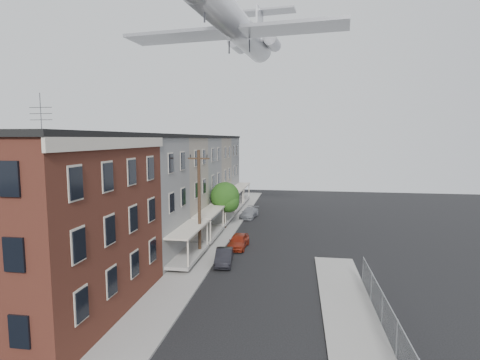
% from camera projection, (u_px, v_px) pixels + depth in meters
% --- Properties ---
extents(sidewalk_left, '(3.00, 62.00, 0.12)m').
position_uv_depth(sidewalk_left, '(216.00, 237.00, 37.46)').
color(sidewalk_left, gray).
rests_on(sidewalk_left, ground).
extents(sidewalk_right, '(3.00, 26.00, 0.12)m').
position_uv_depth(sidewalk_right, '(358.00, 344.00, 18.09)').
color(sidewalk_right, gray).
rests_on(sidewalk_right, ground).
extents(curb_left, '(0.15, 62.00, 0.14)m').
position_uv_depth(curb_left, '(231.00, 238.00, 37.23)').
color(curb_left, gray).
rests_on(curb_left, ground).
extents(curb_right, '(0.15, 26.00, 0.14)m').
position_uv_depth(curb_right, '(327.00, 341.00, 18.31)').
color(curb_right, gray).
rests_on(curb_right, ground).
extents(corner_building, '(10.31, 12.30, 12.15)m').
position_uv_depth(corner_building, '(39.00, 223.00, 21.19)').
color(corner_building, '#3C1913').
rests_on(corner_building, ground).
extents(row_house_a, '(11.98, 7.00, 10.30)m').
position_uv_depth(row_house_a, '(119.00, 198.00, 30.52)').
color(row_house_a, slate).
rests_on(row_house_a, ground).
extents(row_house_b, '(11.98, 7.00, 10.30)m').
position_uv_depth(row_house_b, '(152.00, 187.00, 37.39)').
color(row_house_b, '#75685C').
rests_on(row_house_b, ground).
extents(row_house_c, '(11.98, 7.00, 10.30)m').
position_uv_depth(row_house_c, '(175.00, 179.00, 44.27)').
color(row_house_c, slate).
rests_on(row_house_c, ground).
extents(row_house_d, '(11.98, 7.00, 10.30)m').
position_uv_depth(row_house_d, '(191.00, 174.00, 51.14)').
color(row_house_d, '#75685C').
rests_on(row_house_d, ground).
extents(row_house_e, '(11.98, 7.00, 10.30)m').
position_uv_depth(row_house_e, '(204.00, 170.00, 58.01)').
color(row_house_e, slate).
rests_on(row_house_e, ground).
extents(chainlink_fence, '(0.06, 18.06, 1.90)m').
position_uv_depth(chainlink_fence, '(397.00, 339.00, 16.78)').
color(chainlink_fence, gray).
rests_on(chainlink_fence, ground).
extents(utility_pole, '(1.80, 0.26, 9.00)m').
position_uv_depth(utility_pole, '(199.00, 202.00, 31.07)').
color(utility_pole, black).
rests_on(utility_pole, ground).
extents(street_tree, '(3.22, 3.20, 5.20)m').
position_uv_depth(street_tree, '(226.00, 198.00, 40.90)').
color(street_tree, black).
rests_on(street_tree, ground).
extents(car_near, '(1.74, 3.92, 1.31)m').
position_uv_depth(car_near, '(238.00, 241.00, 34.00)').
color(car_near, maroon).
rests_on(car_near, ground).
extents(car_mid, '(1.69, 3.79, 1.21)m').
position_uv_depth(car_mid, '(224.00, 257.00, 29.66)').
color(car_mid, black).
rests_on(car_mid, ground).
extents(car_far, '(2.31, 4.46, 1.24)m').
position_uv_depth(car_far, '(249.00, 213.00, 46.99)').
color(car_far, gray).
rests_on(car_far, ground).
extents(airplane, '(22.43, 25.62, 7.38)m').
position_uv_depth(airplane, '(238.00, 28.00, 38.50)').
color(airplane, silver).
rests_on(airplane, ground).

